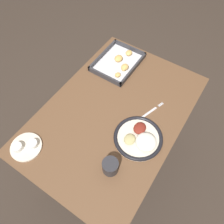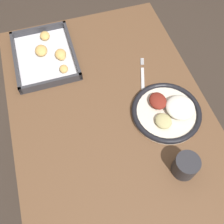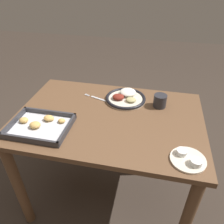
% 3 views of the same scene
% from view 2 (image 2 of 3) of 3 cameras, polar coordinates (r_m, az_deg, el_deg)
% --- Properties ---
extents(ground_plane, '(8.00, 8.00, 0.00)m').
position_cam_2_polar(ground_plane, '(1.65, -0.21, -12.79)').
color(ground_plane, '#382D26').
extents(dining_table, '(1.07, 0.73, 0.73)m').
position_cam_2_polar(dining_table, '(1.08, -0.31, -3.22)').
color(dining_table, brown).
rests_on(dining_table, ground_plane).
extents(dinner_plate, '(0.26, 0.26, 0.05)m').
position_cam_2_polar(dinner_plate, '(0.98, 12.05, 0.23)').
color(dinner_plate, beige).
rests_on(dinner_plate, dining_table).
extents(fork, '(0.21, 0.08, 0.00)m').
position_cam_2_polar(fork, '(1.06, 6.71, 6.79)').
color(fork, silver).
rests_on(fork, dining_table).
extents(baking_tray, '(0.32, 0.25, 0.04)m').
position_cam_2_polar(baking_tray, '(1.15, -14.10, 11.93)').
color(baking_tray, '#333338').
rests_on(baking_tray, dining_table).
extents(drinking_cup, '(0.08, 0.08, 0.08)m').
position_cam_2_polar(drinking_cup, '(0.88, 15.72, -11.22)').
color(drinking_cup, '#28282D').
rests_on(drinking_cup, dining_table).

